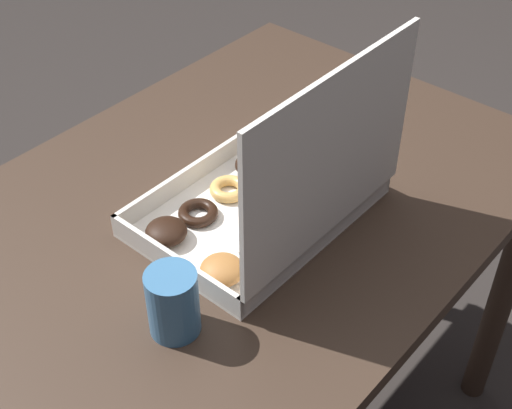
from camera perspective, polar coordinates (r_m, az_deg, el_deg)
name	(u,v)px	position (r m, az deg, el deg)	size (l,w,h in m)	color
dining_table	(224,258)	(1.27, -2.58, -4.29)	(1.18, 0.78, 0.77)	#38281E
donut_box	(273,195)	(1.13, 1.39, 0.77)	(0.39, 0.28, 0.32)	silver
coffee_mug	(173,302)	(0.98, -6.67, -7.73)	(0.07, 0.07, 0.10)	teal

